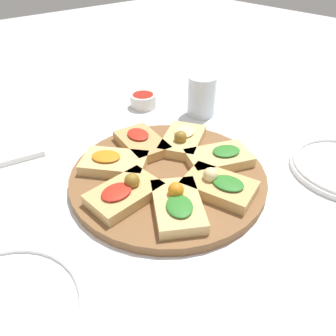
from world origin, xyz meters
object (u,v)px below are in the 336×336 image
Objects in this scene: water_glass at (202,96)px; dipping_bowl at (143,100)px; napkin_stack at (7,149)px; serving_board at (168,176)px.

water_glass is 1.43× the size of dipping_bowl.
water_glass is at bearing 161.10° from napkin_stack.
water_glass is (-0.23, -0.14, 0.04)m from serving_board.
serving_board is at bearing 60.58° from dipping_bowl.
serving_board is at bearing 123.06° from napkin_stack.
serving_board is 3.67× the size of water_glass.
serving_board is 0.34m from napkin_stack.
serving_board is 2.75× the size of napkin_stack.
napkin_stack is (0.41, -0.14, -0.04)m from water_glass.
water_glass is 0.44m from napkin_stack.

